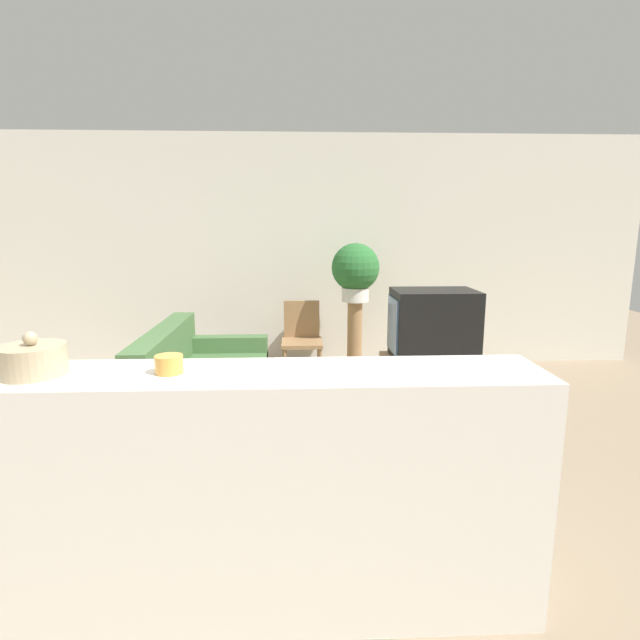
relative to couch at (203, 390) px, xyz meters
name	(u,v)px	position (x,y,z in m)	size (l,w,h in m)	color
ground_plane	(226,536)	(0.41, -1.64, -0.28)	(14.00, 14.00, 0.00)	gray
wall_back	(263,253)	(0.41, 1.79, 1.07)	(9.00, 0.06, 2.70)	silver
couch	(203,390)	(0.00, 0.00, 0.00)	(0.93, 1.65, 0.82)	#476B3D
tv_stand	(431,388)	(1.98, 0.01, -0.01)	(0.84, 0.52, 0.54)	#9E754C
television	(433,324)	(1.97, 0.01, 0.56)	(0.71, 0.49, 0.59)	black
wooden_chair	(302,336)	(0.86, 1.24, 0.19)	(0.44, 0.44, 0.85)	#9E754C
plant_stand	(355,339)	(1.45, 1.25, 0.14)	(0.16, 0.16, 0.85)	#9E754C
potted_plant	(355,270)	(1.45, 1.25, 0.91)	(0.52, 0.52, 0.63)	white
foreground_counter	(206,495)	(0.41, -2.15, 0.26)	(2.86, 0.44, 1.09)	white
decorative_bowl	(33,360)	(-0.25, -2.15, 0.87)	(0.26, 0.26, 0.18)	tan
candle_jar	(169,364)	(0.29, -2.15, 0.84)	(0.11, 0.11, 0.07)	gold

